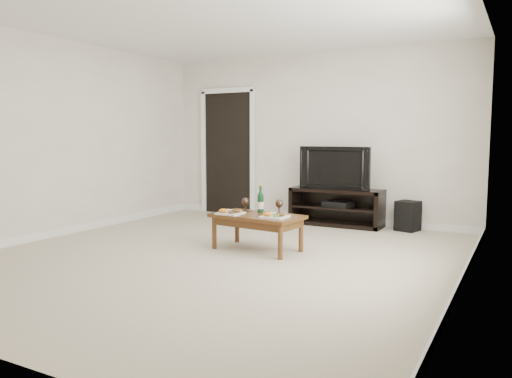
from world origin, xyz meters
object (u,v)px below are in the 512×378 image
object	(u,v)px
television	(337,168)
coffee_table	(257,232)
subwoofer	(408,216)
media_console	(336,207)

from	to	relation	value
television	coffee_table	xyz separation A→B (m)	(-0.26, -2.00, -0.65)
television	subwoofer	distance (m)	1.22
television	subwoofer	size ratio (longest dim) A/B	2.58
coffee_table	subwoofer	bearing A→B (deg)	58.18
media_console	television	world-z (taller)	television
subwoofer	coffee_table	world-z (taller)	subwoofer
television	subwoofer	world-z (taller)	television
media_console	coffee_table	bearing A→B (deg)	-97.34
media_console	coffee_table	distance (m)	2.02
media_console	subwoofer	bearing A→B (deg)	4.07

